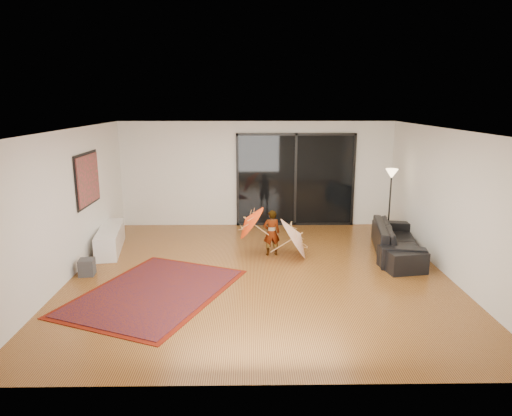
{
  "coord_description": "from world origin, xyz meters",
  "views": [
    {
      "loc": [
        -0.2,
        -8.15,
        3.2
      ],
      "look_at": [
        -0.06,
        0.75,
        1.1
      ],
      "focal_mm": 32.0,
      "sensor_mm": 36.0,
      "label": 1
    }
  ],
  "objects_px": {
    "ottoman": "(402,259)",
    "child": "(272,233)",
    "media_console": "(110,239)",
    "sofa": "(397,239)"
  },
  "relations": [
    {
      "from": "ottoman",
      "to": "sofa",
      "type": "bearing_deg",
      "value": 78.99
    },
    {
      "from": "ottoman",
      "to": "child",
      "type": "height_order",
      "value": "child"
    },
    {
      "from": "sofa",
      "to": "child",
      "type": "relative_size",
      "value": 2.25
    },
    {
      "from": "child",
      "to": "ottoman",
      "type": "bearing_deg",
      "value": 151.5
    },
    {
      "from": "media_console",
      "to": "ottoman",
      "type": "bearing_deg",
      "value": -21.65
    },
    {
      "from": "media_console",
      "to": "sofa",
      "type": "height_order",
      "value": "sofa"
    },
    {
      "from": "sofa",
      "to": "ottoman",
      "type": "distance_m",
      "value": 0.97
    },
    {
      "from": "media_console",
      "to": "sofa",
      "type": "distance_m",
      "value": 6.21
    },
    {
      "from": "media_console",
      "to": "ottoman",
      "type": "relative_size",
      "value": 2.46
    },
    {
      "from": "child",
      "to": "media_console",
      "type": "bearing_deg",
      "value": -15.11
    }
  ]
}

